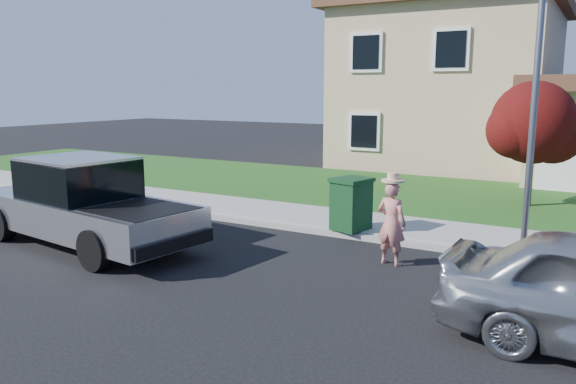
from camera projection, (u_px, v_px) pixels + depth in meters
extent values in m
plane|color=black|center=(219.00, 264.00, 10.46)|extent=(80.00, 80.00, 0.00)
cube|color=gray|center=(334.00, 233.00, 12.44)|extent=(40.00, 0.20, 0.12)
cube|color=gray|center=(354.00, 223.00, 13.38)|extent=(40.00, 2.00, 0.15)
cube|color=#144818|center=(412.00, 194.00, 17.22)|extent=(40.00, 7.00, 0.10)
cube|color=tan|center=(452.00, 90.00, 24.41)|extent=(8.00, 9.00, 6.40)
cube|color=#4C2D1E|center=(456.00, 8.00, 23.80)|extent=(8.80, 9.80, 0.50)
cube|color=white|center=(366.00, 52.00, 21.34)|extent=(1.30, 0.10, 1.50)
cube|color=white|center=(451.00, 49.00, 19.78)|extent=(1.30, 0.10, 1.50)
cube|color=black|center=(364.00, 131.00, 21.88)|extent=(1.30, 0.10, 1.50)
cylinder|color=black|center=(2.00, 223.00, 12.02)|extent=(0.79, 0.38, 0.76)
cylinder|color=black|center=(75.00, 209.00, 13.40)|extent=(0.79, 0.38, 0.76)
cylinder|color=black|center=(95.00, 250.00, 10.02)|extent=(0.79, 0.38, 0.76)
cylinder|color=black|center=(171.00, 230.00, 11.39)|extent=(0.79, 0.38, 0.76)
cube|color=silver|center=(85.00, 214.00, 11.61)|extent=(5.63, 2.59, 0.69)
cube|color=black|center=(79.00, 179.00, 11.57)|extent=(2.21, 2.01, 0.81)
cube|color=silver|center=(77.00, 159.00, 11.49)|extent=(2.21, 2.01, 0.08)
cube|color=black|center=(140.00, 210.00, 10.48)|extent=(1.91, 1.83, 0.06)
cube|color=black|center=(18.00, 204.00, 13.27)|extent=(0.35, 1.81, 0.38)
cube|color=black|center=(175.00, 244.00, 10.02)|extent=(0.35, 1.81, 0.24)
cube|color=black|center=(100.00, 174.00, 12.85)|extent=(0.14, 0.22, 0.17)
imported|color=tan|center=(391.00, 223.00, 10.29)|extent=(0.62, 0.46, 1.57)
cylinder|color=#D3AE87|center=(393.00, 180.00, 10.15)|extent=(0.42, 0.42, 0.04)
cylinder|color=#D3AE87|center=(393.00, 177.00, 10.14)|extent=(0.21, 0.21, 0.15)
cylinder|color=black|center=(529.00, 178.00, 15.10)|extent=(0.19, 0.19, 1.53)
sphere|color=#46100F|center=(533.00, 123.00, 14.84)|extent=(2.19, 2.19, 2.19)
sphere|color=#46100F|center=(553.00, 133.00, 14.90)|extent=(1.62, 1.62, 1.62)
sphere|color=#46100F|center=(516.00, 130.00, 14.81)|extent=(1.53, 1.53, 1.53)
cube|color=#0E3417|center=(351.00, 206.00, 12.35)|extent=(0.80, 0.88, 1.06)
cube|color=#0E3417|center=(352.00, 180.00, 12.24)|extent=(0.88, 0.96, 0.09)
cylinder|color=slate|center=(532.00, 133.00, 9.98)|extent=(0.12, 0.12, 4.87)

